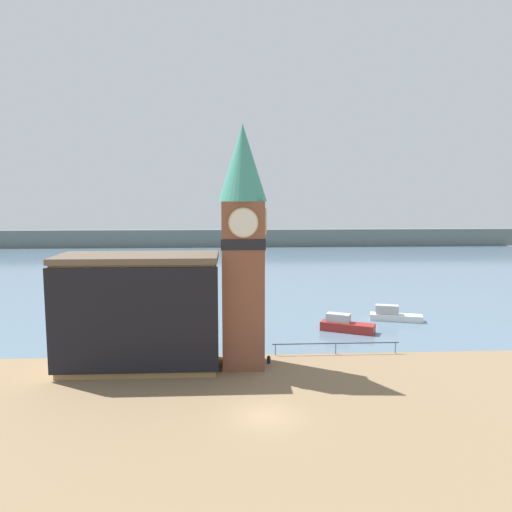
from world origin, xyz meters
name	(u,v)px	position (x,y,z in m)	size (l,w,h in m)	color
ground_plane	(265,416)	(0.00, 0.00, 0.00)	(160.00, 160.00, 0.00)	#846B4C
water	(241,266)	(0.00, 73.22, 0.00)	(160.00, 120.00, 0.00)	slate
far_shoreline	(238,238)	(0.00, 113.22, 2.50)	(180.00, 3.00, 5.00)	slate
pier_railing	(336,344)	(7.59, 12.97, 0.96)	(12.06, 0.08, 1.09)	#333338
clock_tower	(243,240)	(-1.22, 10.42, 11.12)	(4.12, 4.12, 20.91)	brown
pier_building	(139,312)	(-10.16, 10.06, 4.99)	(13.66, 5.95, 9.93)	#A88451
boat_near	(345,325)	(10.34, 20.79, 0.71)	(6.00, 4.11, 1.92)	maroon
boat_far	(393,315)	(17.19, 25.28, 0.66)	(6.29, 3.25, 1.84)	silver
mooring_bollard_near	(269,359)	(1.06, 10.77, 0.37)	(0.34, 0.34, 0.69)	black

